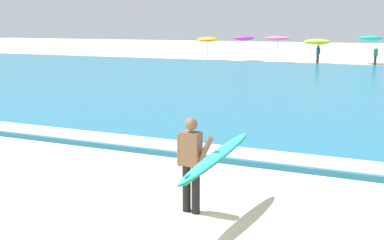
% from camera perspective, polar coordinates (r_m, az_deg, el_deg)
% --- Properties ---
extents(ground_plane, '(160.00, 160.00, 0.00)m').
position_cam_1_polar(ground_plane, '(7.60, -14.65, -13.74)').
color(ground_plane, beige).
extents(sea, '(120.00, 28.00, 0.14)m').
position_cam_1_polar(sea, '(24.21, 11.94, 4.44)').
color(sea, teal).
rests_on(sea, ground).
extents(surf_foam, '(120.00, 0.97, 0.01)m').
position_cam_1_polar(surf_foam, '(11.50, -0.26, -3.54)').
color(surf_foam, white).
rests_on(surf_foam, sea).
extents(surfer_with_board, '(1.08, 2.60, 1.73)m').
position_cam_1_polar(surfer_with_board, '(7.55, 1.42, -5.09)').
color(surfer_with_board, black).
rests_on(surfer_with_board, ground).
extents(beach_umbrella_0, '(2.01, 2.03, 2.19)m').
position_cam_1_polar(beach_umbrella_0, '(41.41, 2.04, 10.45)').
color(beach_umbrella_0, beige).
rests_on(beach_umbrella_0, ground).
extents(beach_umbrella_1, '(1.93, 1.94, 2.32)m').
position_cam_1_polar(beach_umbrella_1, '(40.91, 6.75, 10.56)').
color(beach_umbrella_1, beige).
rests_on(beach_umbrella_1, ground).
extents(beach_umbrella_2, '(2.21, 2.21, 2.31)m').
position_cam_1_polar(beach_umbrella_2, '(39.13, 11.10, 10.42)').
color(beach_umbrella_2, beige).
rests_on(beach_umbrella_2, ground).
extents(beach_umbrella_3, '(2.18, 2.20, 2.14)m').
position_cam_1_polar(beach_umbrella_3, '(38.67, 15.97, 9.75)').
color(beach_umbrella_3, beige).
rests_on(beach_umbrella_3, ground).
extents(beach_umbrella_4, '(2.07, 2.10, 2.44)m').
position_cam_1_polar(beach_umbrella_4, '(40.36, 22.20, 9.77)').
color(beach_umbrella_4, beige).
rests_on(beach_umbrella_4, ground).
extents(beachgoer_near_row_left, '(0.32, 0.20, 1.58)m').
position_cam_1_polar(beachgoer_near_row_left, '(37.92, 22.78, 7.70)').
color(beachgoer_near_row_left, '#383842').
rests_on(beachgoer_near_row_left, ground).
extents(beachgoer_near_row_mid, '(0.32, 0.20, 1.58)m').
position_cam_1_polar(beachgoer_near_row_mid, '(38.86, 16.09, 8.26)').
color(beachgoer_near_row_mid, '#383842').
rests_on(beachgoer_near_row_mid, ground).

